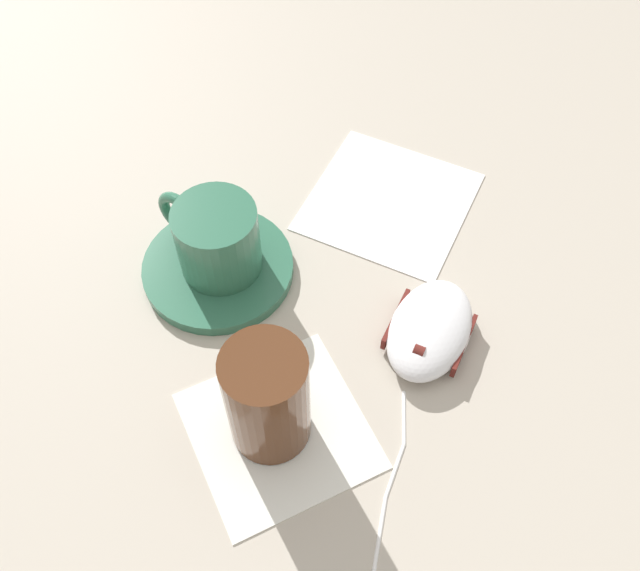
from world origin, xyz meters
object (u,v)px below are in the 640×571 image
saucer (218,268)px  coffee_cup (215,238)px  drinking_glass (267,398)px  computer_mouse (430,330)px

saucer → coffee_cup: coffee_cup is taller
drinking_glass → saucer: bearing=154.6°
computer_mouse → drinking_glass: 0.16m
saucer → drinking_glass: size_ratio=1.30×
coffee_cup → drinking_glass: drinking_glass is taller
computer_mouse → drinking_glass: drinking_glass is taller
saucer → computer_mouse: size_ratio=1.13×
drinking_glass → coffee_cup: bearing=153.6°
saucer → coffee_cup: bearing=96.2°
saucer → computer_mouse: (0.19, 0.08, 0.01)m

